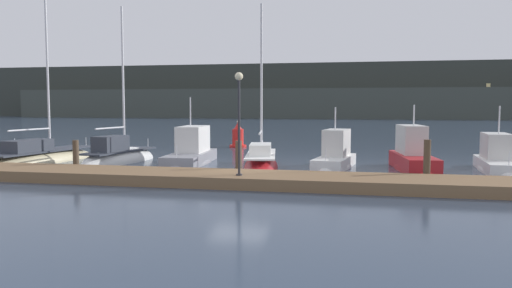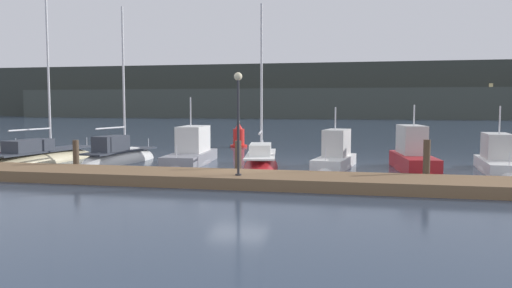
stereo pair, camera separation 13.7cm
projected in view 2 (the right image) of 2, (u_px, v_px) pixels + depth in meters
ground_plane at (238, 178)px, 21.83m from camera, size 400.00×400.00×0.00m
dock at (228, 179)px, 20.18m from camera, size 41.08×2.80×0.45m
mooring_pile_1 at (76, 156)px, 23.36m from camera, size 0.28×0.28×1.55m
mooring_pile_2 at (238, 160)px, 21.74m from camera, size 0.28×0.28×1.63m
mooring_pile_3 at (427, 162)px, 20.11m from camera, size 0.28×0.28×1.80m
sailboat_berth_2 at (42, 160)px, 27.54m from camera, size 3.26×8.19×12.70m
sailboat_berth_3 at (119, 160)px, 27.48m from camera, size 2.81×6.24×9.41m
motorboat_berth_4 at (191, 157)px, 27.15m from camera, size 2.34×6.15×4.11m
sailboat_berth_5 at (261, 165)px, 25.40m from camera, size 2.71×6.61×8.90m
motorboat_berth_6 at (335, 161)px, 25.37m from camera, size 2.34×4.91×3.61m
motorboat_berth_7 at (413, 163)px, 24.39m from camera, size 2.25×5.66×3.88m
motorboat_berth_8 at (498, 166)px, 23.93m from camera, size 2.01×5.45×3.77m
channel_buoy at (239, 137)px, 37.36m from camera, size 1.27×1.27×1.99m
dock_lamppost at (238, 107)px, 19.27m from camera, size 0.32×0.32×4.01m
hillside_backdrop at (338, 93)px, 117.32m from camera, size 240.00×23.00×12.44m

